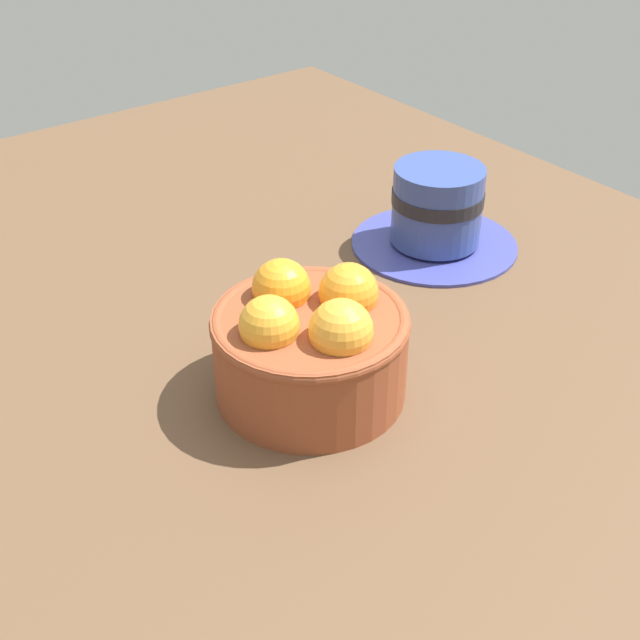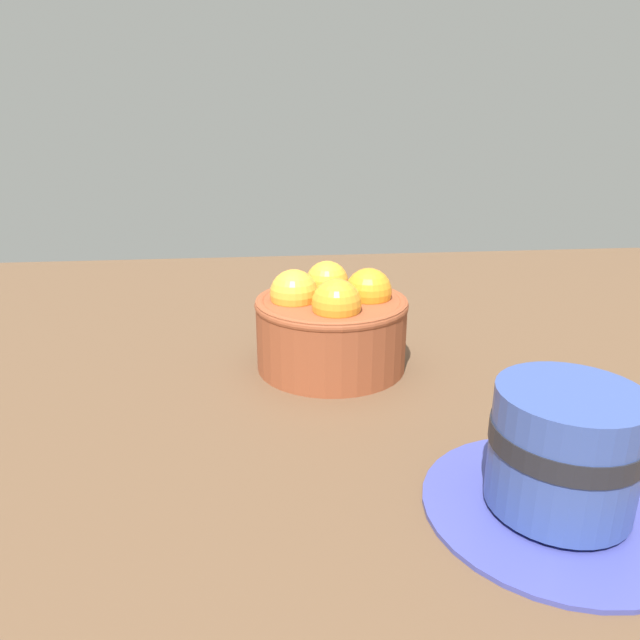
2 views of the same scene
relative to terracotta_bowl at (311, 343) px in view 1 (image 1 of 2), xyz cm
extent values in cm
cube|color=brown|center=(-0.01, -0.02, -5.69)|extent=(116.93, 88.16, 3.22)
cylinder|color=brown|center=(-0.01, -0.02, -0.97)|extent=(13.06, 13.06, 6.23)
torus|color=brown|center=(-0.01, -0.02, 1.75)|extent=(13.26, 13.26, 1.00)
sphere|color=gold|center=(-0.18, -3.24, 2.76)|extent=(3.90, 3.90, 3.90)
sphere|color=gold|center=(3.21, -0.18, 2.76)|extent=(4.11, 4.11, 4.11)
sphere|color=orange|center=(0.15, 3.21, 2.76)|extent=(4.05, 4.05, 4.05)
sphere|color=orange|center=(-3.24, 0.15, 2.76)|extent=(4.01, 4.01, 4.01)
cylinder|color=#3B4092|center=(-10.08, 21.36, -3.78)|extent=(14.76, 14.76, 0.60)
cylinder|color=#33478C|center=(-10.08, 21.36, -0.06)|extent=(7.87, 7.87, 6.85)
cylinder|color=black|center=(-10.08, 21.36, 0.72)|extent=(8.03, 8.03, 1.23)
camera|label=1|loc=(37.49, -27.89, 32.99)|focal=48.21mm
camera|label=2|loc=(5.96, 47.14, 16.85)|focal=32.49mm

